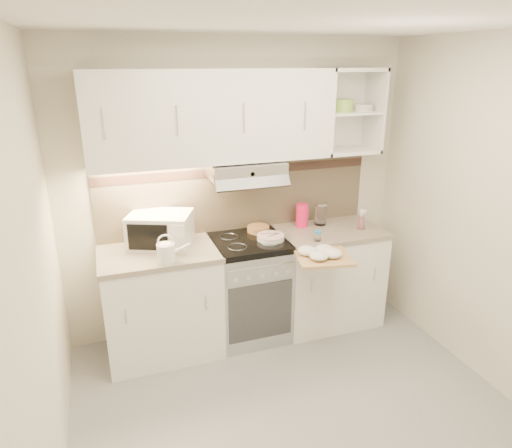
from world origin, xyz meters
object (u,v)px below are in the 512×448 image
Objects in this scene: pink_pitcher at (302,215)px; glass_jar at (321,214)px; electric_range at (249,288)px; plate_stack at (271,237)px; watering_can at (167,252)px; spray_bottle at (361,221)px; cutting_board at (323,257)px; microwave at (161,230)px.

glass_jar is at bearing -5.14° from pink_pitcher.
plate_stack is (0.17, -0.06, 0.47)m from electric_range.
spray_bottle is at bearing 11.58° from watering_can.
glass_jar is (0.73, 0.14, 0.55)m from electric_range.
electric_range is at bearing -169.02° from glass_jar.
plate_stack reaches higher than electric_range.
pink_pitcher is (0.38, 0.21, 0.08)m from plate_stack.
cutting_board is at bearing -5.22° from watering_can.
watering_can is at bearing -67.76° from microwave.
spray_bottle reaches higher than electric_range.
cutting_board is (1.15, -0.58, -0.16)m from microwave.
pink_pitcher is at bearing 93.03° from cutting_board.
pink_pitcher is at bearing 25.14° from microwave.
plate_stack is 1.19× the size of spray_bottle.
microwave is 0.34m from watering_can.
watering_can is 0.90m from plate_stack.
microwave is at bearing 151.38° from spray_bottle.
pink_pitcher is (1.26, 0.37, 0.03)m from watering_can.
microwave is at bearing 168.72° from plate_stack.
glass_jar reaches higher than cutting_board.
spray_bottle reaches higher than plate_stack.
microwave reaches higher than pink_pitcher.
electric_range is 0.77m from cutting_board.
plate_stack is (0.87, -0.17, -0.11)m from microwave.
microwave reaches higher than cutting_board.
watering_can is 1.13× the size of plate_stack.
electric_range is 1.15m from spray_bottle.
watering_can is 1.48m from glass_jar.
cutting_board is at bearing -46.10° from electric_range.
watering_can is 1.35× the size of spray_bottle.
cutting_board is at bearing -100.26° from pink_pitcher.
plate_stack is 0.55× the size of cutting_board.
pink_pitcher is at bearing 131.67° from spray_bottle.
glass_jar is 0.68m from cutting_board.
glass_jar is at bearing 20.94° from watering_can.
watering_can is at bearing 162.54° from spray_bottle.
electric_range is at bearing 14.04° from microwave.
plate_stack is 0.44m from pink_pitcher.
watering_can is 1.26× the size of glass_jar.
plate_stack is at bearing 17.30° from watering_can.
watering_can reaches higher than plate_stack.
cutting_board is at bearing -3.44° from microwave.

